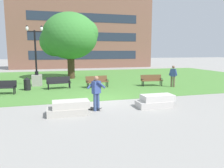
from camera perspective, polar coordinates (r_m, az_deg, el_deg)
ground_plane at (r=12.77m, az=-2.89°, el=-4.46°), size 140.00×140.00×0.00m
grass_lawn at (r=22.48m, az=-8.62°, el=1.20°), size 40.00×20.00×0.02m
concrete_block_center at (r=10.24m, az=-11.20°, el=-6.17°), size 1.90×0.90×0.64m
concrete_block_left at (r=11.62m, az=11.31°, el=-4.40°), size 1.92×0.90×0.64m
person_skateboarder at (r=10.57m, az=-4.12°, el=-1.86°), size 0.94×0.51×1.71m
skateboard at (r=10.96m, az=-5.16°, el=-6.24°), size 0.87×0.85×0.14m
park_bench_near_left at (r=17.32m, az=-3.91°, el=0.82°), size 1.86×0.79×0.90m
park_bench_near_right at (r=18.40m, az=10.29°, el=1.17°), size 1.83×0.66×0.90m
park_bench_far_left at (r=17.19m, az=-13.75°, el=0.53°), size 1.86×0.77×0.90m
park_bench_far_right at (r=16.32m, az=-26.81°, el=-0.58°), size 1.85×0.74×0.90m
lamp_post_center at (r=19.09m, az=-19.07°, el=2.55°), size 1.32×0.80×4.91m
tree_near_left at (r=23.24m, az=-11.03°, el=12.05°), size 5.85×5.57×6.75m
trash_bin at (r=17.21m, az=-21.28°, el=0.08°), size 0.49×0.49×0.96m
person_bystander_near_lawn at (r=18.09m, az=15.66°, el=2.27°), size 0.61×0.45×1.71m
building_facade_distant at (r=37.23m, az=-7.18°, el=14.12°), size 23.66×1.03×12.96m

